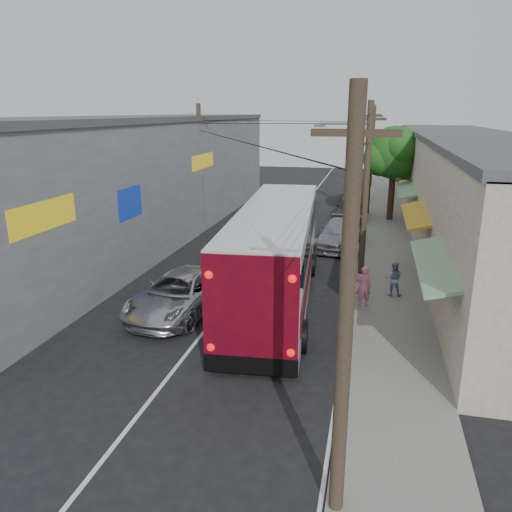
{
  "coord_description": "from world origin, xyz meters",
  "views": [
    {
      "loc": [
        5.52,
        -10.13,
        7.52
      ],
      "look_at": [
        1.03,
        8.94,
        1.83
      ],
      "focal_mm": 35.0,
      "sensor_mm": 36.0,
      "label": 1
    }
  ],
  "objects_px": {
    "parked_car_mid": "(350,208)",
    "pedestrian_near": "(364,286)",
    "parked_suv": "(339,234)",
    "parked_car_far": "(352,193)",
    "jeepney": "(180,294)",
    "pedestrian_far": "(394,279)",
    "coach_bus": "(276,252)"
  },
  "relations": [
    {
      "from": "parked_suv",
      "to": "parked_car_mid",
      "type": "xyz_separation_m",
      "value": [
        0.21,
        8.0,
        0.05
      ]
    },
    {
      "from": "parked_suv",
      "to": "pedestrian_near",
      "type": "bearing_deg",
      "value": -74.62
    },
    {
      "from": "jeepney",
      "to": "parked_suv",
      "type": "height_order",
      "value": "jeepney"
    },
    {
      "from": "pedestrian_far",
      "to": "parked_car_far",
      "type": "bearing_deg",
      "value": -83.08
    },
    {
      "from": "jeepney",
      "to": "parked_car_far",
      "type": "relative_size",
      "value": 1.38
    },
    {
      "from": "parked_suv",
      "to": "pedestrian_near",
      "type": "height_order",
      "value": "pedestrian_near"
    },
    {
      "from": "parked_car_far",
      "to": "parked_car_mid",
      "type": "bearing_deg",
      "value": -91.97
    },
    {
      "from": "pedestrian_near",
      "to": "parked_car_mid",
      "type": "bearing_deg",
      "value": -98.02
    },
    {
      "from": "coach_bus",
      "to": "pedestrian_far",
      "type": "relative_size",
      "value": 9.23
    },
    {
      "from": "parked_car_mid",
      "to": "parked_car_far",
      "type": "relative_size",
      "value": 1.16
    },
    {
      "from": "coach_bus",
      "to": "pedestrian_far",
      "type": "height_order",
      "value": "coach_bus"
    },
    {
      "from": "parked_car_mid",
      "to": "parked_car_far",
      "type": "distance_m",
      "value": 7.86
    },
    {
      "from": "jeepney",
      "to": "pedestrian_far",
      "type": "relative_size",
      "value": 3.84
    },
    {
      "from": "jeepney",
      "to": "parked_car_far",
      "type": "height_order",
      "value": "jeepney"
    },
    {
      "from": "coach_bus",
      "to": "parked_suv",
      "type": "bearing_deg",
      "value": 72.61
    },
    {
      "from": "jeepney",
      "to": "coach_bus",
      "type": "bearing_deg",
      "value": 42.97
    },
    {
      "from": "parked_suv",
      "to": "parked_car_far",
      "type": "distance_m",
      "value": 15.85
    },
    {
      "from": "pedestrian_near",
      "to": "pedestrian_far",
      "type": "distance_m",
      "value": 1.9
    },
    {
      "from": "jeepney",
      "to": "pedestrian_near",
      "type": "distance_m",
      "value": 7.13
    },
    {
      "from": "parked_suv",
      "to": "parked_car_far",
      "type": "xyz_separation_m",
      "value": [
        0.0,
        15.85,
        -0.09
      ]
    },
    {
      "from": "coach_bus",
      "to": "parked_car_mid",
      "type": "relative_size",
      "value": 2.85
    },
    {
      "from": "parked_car_mid",
      "to": "pedestrian_near",
      "type": "distance_m",
      "value": 17.31
    },
    {
      "from": "coach_bus",
      "to": "pedestrian_near",
      "type": "xyz_separation_m",
      "value": [
        3.57,
        -0.36,
        -1.06
      ]
    },
    {
      "from": "parked_suv",
      "to": "parked_car_far",
      "type": "relative_size",
      "value": 1.28
    },
    {
      "from": "parked_car_far",
      "to": "pedestrian_near",
      "type": "bearing_deg",
      "value": -89.85
    },
    {
      "from": "parked_car_mid",
      "to": "pedestrian_far",
      "type": "xyz_separation_m",
      "value": [
        2.58,
        -15.77,
        0.04
      ]
    },
    {
      "from": "coach_bus",
      "to": "parked_car_far",
      "type": "distance_m",
      "value": 24.85
    },
    {
      "from": "parked_suv",
      "to": "pedestrian_far",
      "type": "relative_size",
      "value": 3.58
    },
    {
      "from": "parked_car_mid",
      "to": "pedestrian_far",
      "type": "relative_size",
      "value": 3.24
    },
    {
      "from": "jeepney",
      "to": "parked_car_mid",
      "type": "relative_size",
      "value": 1.18
    },
    {
      "from": "pedestrian_near",
      "to": "parked_suv",
      "type": "bearing_deg",
      "value": -92.81
    },
    {
      "from": "coach_bus",
      "to": "jeepney",
      "type": "relative_size",
      "value": 2.4
    }
  ]
}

